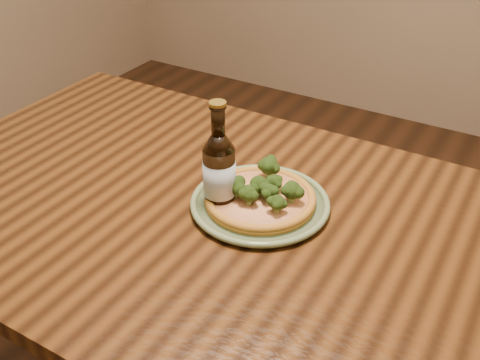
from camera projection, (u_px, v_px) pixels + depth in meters
The scene contains 4 objects.
table at pixel (239, 251), 1.22m from camera, with size 1.60×0.90×0.75m.
plate at pixel (260, 203), 1.20m from camera, with size 0.30×0.30×0.02m.
pizza at pixel (261, 196), 1.19m from camera, with size 0.24×0.24×0.07m.
beer_bottle at pixel (219, 171), 1.15m from camera, with size 0.07×0.07×0.25m.
Camera 1 is at (0.48, -0.71, 1.45)m, focal length 42.00 mm.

